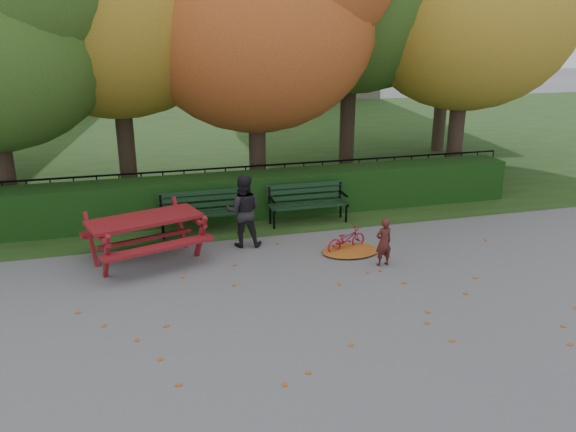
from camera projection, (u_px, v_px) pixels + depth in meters
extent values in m
plane|color=slate|center=(310.00, 298.00, 9.26)|extent=(90.00, 90.00, 0.00)
plane|color=#1C3314|center=(203.00, 141.00, 22.05)|extent=(90.00, 90.00, 0.00)
cube|color=black|center=(253.00, 195.00, 13.21)|extent=(13.00, 0.90, 1.00)
cube|color=black|center=(246.00, 202.00, 14.08)|extent=(14.00, 0.04, 0.04)
cube|color=black|center=(245.00, 167.00, 13.78)|extent=(14.00, 0.04, 0.04)
cylinder|color=black|center=(121.00, 195.00, 13.19)|extent=(0.03, 0.03, 1.00)
cylinder|color=black|center=(246.00, 186.00, 13.94)|extent=(0.03, 0.03, 1.00)
cylinder|color=black|center=(358.00, 178.00, 14.70)|extent=(0.03, 0.03, 1.00)
cylinder|color=black|center=(476.00, 170.00, 15.57)|extent=(0.03, 0.03, 1.00)
cylinder|color=black|center=(4.00, 163.00, 12.76)|extent=(0.44, 0.44, 2.62)
cylinder|color=black|center=(125.00, 137.00, 14.45)|extent=(0.44, 0.44, 3.15)
cylinder|color=black|center=(257.00, 143.00, 14.61)|extent=(0.44, 0.44, 2.80)
ellipsoid|color=#9B3F14|center=(255.00, 21.00, 13.65)|extent=(6.00, 6.00, 5.40)
cylinder|color=black|center=(348.00, 117.00, 16.43)|extent=(0.44, 0.44, 3.50)
cylinder|color=black|center=(456.00, 130.00, 15.82)|extent=(0.44, 0.44, 2.97)
ellipsoid|color=#996D1A|center=(468.00, 10.00, 14.81)|extent=(5.80, 5.80, 5.22)
cylinder|color=black|center=(441.00, 107.00, 19.90)|extent=(0.44, 0.44, 3.15)
ellipsoid|color=#285419|center=(449.00, 5.00, 18.82)|extent=(6.00, 6.00, 5.40)
cube|color=black|center=(203.00, 216.00, 11.92)|extent=(1.80, 0.12, 0.04)
cube|color=black|center=(202.00, 214.00, 12.08)|extent=(1.80, 0.12, 0.04)
cube|color=black|center=(201.00, 211.00, 12.25)|extent=(1.80, 0.12, 0.04)
cube|color=black|center=(200.00, 205.00, 12.30)|extent=(1.80, 0.05, 0.10)
cube|color=black|center=(200.00, 199.00, 12.25)|extent=(1.80, 0.05, 0.10)
cube|color=black|center=(200.00, 193.00, 12.21)|extent=(1.80, 0.05, 0.10)
cube|color=black|center=(162.00, 218.00, 11.88)|extent=(0.05, 0.55, 0.06)
cube|color=black|center=(161.00, 204.00, 12.05)|extent=(0.05, 0.05, 0.41)
cylinder|color=black|center=(163.00, 229.00, 11.78)|extent=(0.05, 0.05, 0.44)
cylinder|color=black|center=(162.00, 224.00, 12.11)|extent=(0.05, 0.05, 0.44)
cube|color=black|center=(161.00, 209.00, 11.83)|extent=(0.05, 0.45, 0.04)
cube|color=black|center=(241.00, 211.00, 12.30)|extent=(0.05, 0.55, 0.06)
cube|color=black|center=(239.00, 198.00, 12.48)|extent=(0.05, 0.05, 0.41)
cylinder|color=black|center=(243.00, 222.00, 12.20)|extent=(0.05, 0.05, 0.44)
cylinder|color=black|center=(240.00, 217.00, 12.53)|extent=(0.05, 0.05, 0.44)
cube|color=black|center=(241.00, 202.00, 12.26)|extent=(0.05, 0.45, 0.04)
cube|color=black|center=(311.00, 207.00, 12.52)|extent=(1.80, 0.12, 0.04)
cube|color=black|center=(308.00, 205.00, 12.69)|extent=(1.80, 0.12, 0.04)
cube|color=black|center=(306.00, 202.00, 12.85)|extent=(1.80, 0.12, 0.04)
cube|color=black|center=(305.00, 197.00, 12.90)|extent=(1.80, 0.05, 0.10)
cube|color=black|center=(305.00, 190.00, 12.85)|extent=(1.80, 0.05, 0.10)
cube|color=black|center=(305.00, 185.00, 12.81)|extent=(1.80, 0.05, 0.10)
cube|color=black|center=(272.00, 209.00, 12.48)|extent=(0.05, 0.55, 0.06)
cube|color=black|center=(269.00, 196.00, 12.65)|extent=(0.05, 0.05, 0.41)
cylinder|color=black|center=(274.00, 220.00, 12.38)|extent=(0.05, 0.05, 0.44)
cylinder|color=black|center=(270.00, 215.00, 12.71)|extent=(0.05, 0.05, 0.44)
cube|color=black|center=(272.00, 200.00, 12.43)|extent=(0.05, 0.45, 0.04)
cube|color=black|center=(344.00, 203.00, 12.91)|extent=(0.05, 0.55, 0.06)
cube|color=black|center=(340.00, 190.00, 13.08)|extent=(0.05, 0.05, 0.41)
cylinder|color=black|center=(346.00, 213.00, 12.80)|extent=(0.05, 0.05, 0.44)
cylinder|color=black|center=(341.00, 209.00, 13.13)|extent=(0.05, 0.05, 0.44)
cube|color=black|center=(344.00, 194.00, 12.86)|extent=(0.05, 0.45, 0.04)
cube|color=maroon|center=(144.00, 219.00, 10.48)|extent=(2.22, 1.44, 0.07)
cube|color=maroon|center=(159.00, 248.00, 10.05)|extent=(2.04, 0.89, 0.06)
cube|color=maroon|center=(134.00, 226.00, 11.14)|extent=(2.04, 0.89, 0.06)
cube|color=maroon|center=(107.00, 257.00, 9.74)|extent=(0.24, 0.58, 1.00)
cube|color=maroon|center=(91.00, 240.00, 10.56)|extent=(0.24, 0.58, 1.00)
cube|color=maroon|center=(97.00, 233.00, 10.05)|extent=(0.53, 1.49, 0.07)
cube|color=maroon|center=(201.00, 238.00, 10.66)|extent=(0.24, 0.58, 1.00)
cube|color=maroon|center=(179.00, 223.00, 11.47)|extent=(0.24, 0.58, 1.00)
cube|color=maroon|center=(189.00, 216.00, 10.97)|extent=(0.53, 1.49, 0.07)
cube|color=maroon|center=(146.00, 239.00, 10.61)|extent=(1.76, 0.62, 0.07)
ellipsoid|color=brown|center=(350.00, 251.00, 11.13)|extent=(1.28, 0.99, 0.08)
imported|color=#461916|center=(384.00, 242.00, 10.42)|extent=(0.36, 0.26, 0.92)
imported|color=black|center=(243.00, 211.00, 11.28)|extent=(0.83, 0.71, 1.49)
imported|color=maroon|center=(346.00, 239.00, 11.17)|extent=(0.99, 0.61, 0.49)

